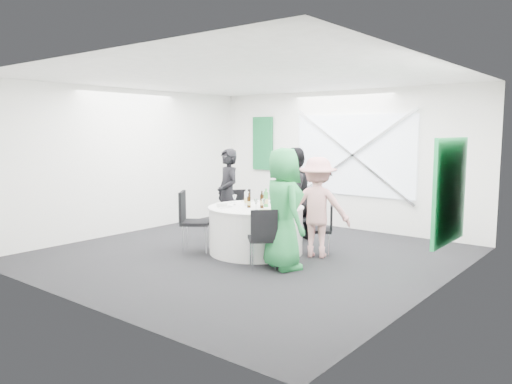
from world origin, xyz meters
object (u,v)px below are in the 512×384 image
Objects in this scene: banquet_table at (256,230)px; person_woman_pink at (318,207)px; chair_back_left at (242,210)px; person_man_back at (293,195)px; person_woman_green at (283,209)px; person_man_back_left at (228,194)px; green_water_bottle at (266,200)px; chair_back at (303,213)px; chair_front_left at (190,216)px; chair_back_right at (325,226)px; clear_water_bottle at (247,199)px; chair_front_right at (263,234)px.

banquet_table is 1.09m from person_woman_pink.
chair_back_left is 1.04m from person_man_back.
person_woman_green is (0.89, -0.50, 0.49)m from banquet_table.
banquet_table is 0.92× the size of person_man_back.
person_man_back_left is (-1.08, 0.52, 0.45)m from banquet_table.
green_water_bottle is at bearing 6.03° from person_man_back_left.
green_water_bottle is (-0.75, 0.58, 0.00)m from person_woman_green.
chair_back reaches higher than banquet_table.
chair_back_right is at bearing -92.94° from chair_front_left.
person_man_back reaches higher than person_man_back_left.
person_man_back_left is at bearing -175.37° from chair_back_left.
person_woman_green reaches higher than clear_water_bottle.
green_water_bottle is (1.07, -0.66, 0.36)m from chair_back_left.
chair_front_right is (0.60, -1.95, 0.02)m from chair_back.
person_woman_pink is (1.86, -0.34, 0.27)m from chair_back_left.
chair_back_right is 1.34m from clear_water_bottle.
person_woman_green is 1.16m from clear_water_bottle.
green_water_bottle reaches higher than chair_back_right.
clear_water_bottle reaches higher than chair_back.
chair_front_left is 1.20m from person_man_back_left.
person_woman_pink reaches higher than chair_front_right.
clear_water_bottle is (0.70, 0.61, 0.28)m from chair_front_left.
chair_back is at bearing -26.81° from chair_back_left.
chair_back is 0.51× the size of person_man_back.
chair_front_right is 1.18m from person_woman_pink.
chair_back_right is 1.03m from green_water_bottle.
chair_back_right is 0.92× the size of chair_front_right.
person_man_back_left is 1.06m from clear_water_bottle.
person_woman_green is (0.18, 0.23, 0.36)m from chair_front_right.
chair_back_right is at bearing 27.91° from clear_water_bottle.
chair_back is 1.16m from chair_back_left.
chair_front_left is at bearing -54.23° from person_man_back_left.
clear_water_bottle is (-0.17, -0.03, 0.50)m from banquet_table.
person_man_back_left is 0.98× the size of person_man_back.
person_woman_green is 0.95m from green_water_bottle.
clear_water_bottle is at bearing -85.37° from chair_front_left.
person_woman_pink is 0.90m from person_woman_green.
chair_front_right reaches higher than chair_back_right.
person_man_back is (1.08, 0.55, 0.01)m from person_man_back_left.
chair_front_left is (-0.99, -1.87, 0.09)m from chair_back.
person_man_back_left is (-1.20, -0.70, 0.33)m from chair_back.
chair_back_left is at bearing -125.78° from chair_back_right.
chair_back_right is 0.48× the size of person_man_back.
clear_water_bottle is (-0.89, 0.70, 0.36)m from chair_front_right.
chair_front_right is 1.59m from chair_front_left.
person_woman_pink is 1.18m from clear_water_bottle.
chair_front_left is at bearing -139.02° from clear_water_bottle.
chair_front_right is 0.53× the size of person_man_back_left.
person_man_back_left is 1.30m from green_water_bottle.
person_man_back_left is (-0.15, -0.22, 0.31)m from chair_back_left.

